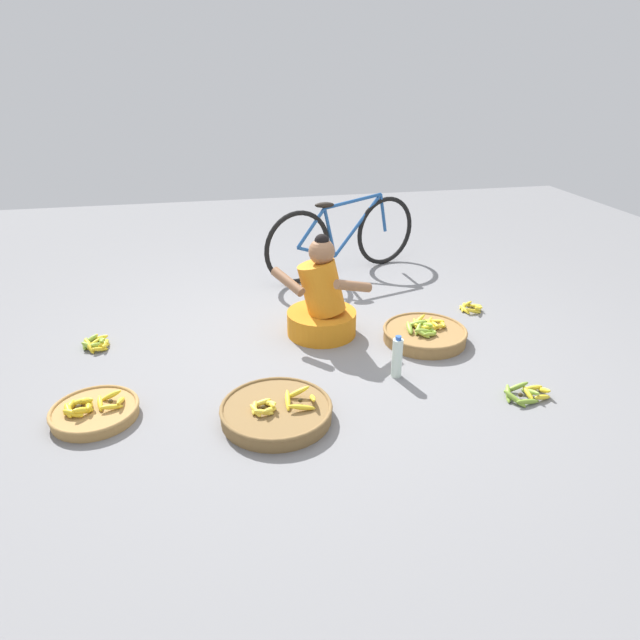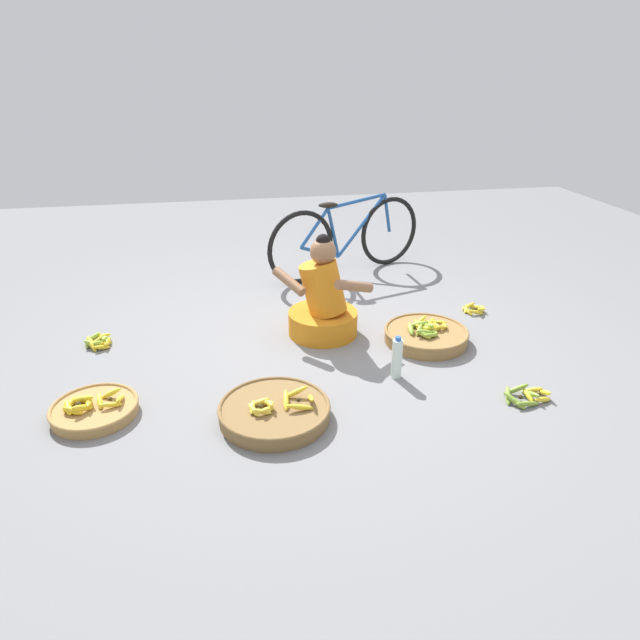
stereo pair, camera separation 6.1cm
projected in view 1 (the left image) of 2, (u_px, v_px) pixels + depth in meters
The scene contains 10 objects.
ground_plane at pixel (314, 353), 3.90m from camera, with size 10.00×10.00×0.00m, color slate.
vendor_woman_front at pixel (322, 304), 4.08m from camera, with size 0.70×0.55×0.78m.
bicycle_leaning at pixel (343, 237), 5.25m from camera, with size 1.60×0.67×0.73m.
banana_basket_front_left at pixel (425, 334), 4.05m from camera, with size 0.61×0.61×0.17m.
banana_basket_near_vendor at pixel (277, 411), 3.16m from camera, with size 0.65×0.65×0.16m.
banana_basket_front_right at pixel (94, 411), 3.17m from camera, with size 0.50×0.50×0.14m.
loose_bananas_back_left at pixel (471, 308), 4.56m from camera, with size 0.21×0.21×0.09m.
loose_bananas_front_center at pixel (526, 394), 3.37m from camera, with size 0.30×0.23×0.09m.
loose_bananas_mid_left at pixel (96, 343), 3.97m from camera, with size 0.21×0.25×0.09m.
water_bottle at pixel (397, 358), 3.56m from camera, with size 0.07×0.07×0.29m.
Camera 1 is at (-0.65, -3.38, 1.86)m, focal length 30.94 mm.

